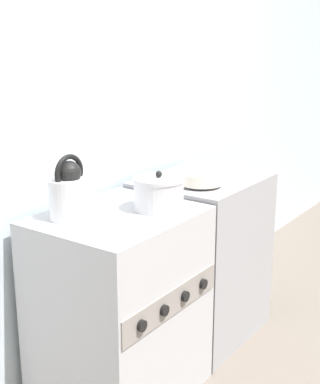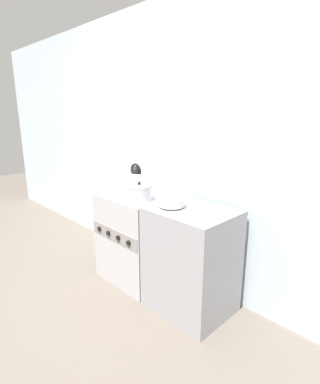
% 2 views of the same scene
% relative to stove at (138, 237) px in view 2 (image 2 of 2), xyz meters
% --- Properties ---
extents(ground_plane, '(12.00, 12.00, 0.00)m').
position_rel_stove_xyz_m(ground_plane, '(0.00, -0.27, -0.41)').
color(ground_plane, '#70665B').
extents(wall_back, '(7.00, 0.06, 2.50)m').
position_rel_stove_xyz_m(wall_back, '(0.00, 0.34, 0.84)').
color(wall_back, silver).
rests_on(wall_back, ground_plane).
extents(stove, '(0.66, 0.56, 0.83)m').
position_rel_stove_xyz_m(stove, '(0.00, 0.00, 0.00)').
color(stove, '#B2B2B7').
rests_on(stove, ground_plane).
extents(counter, '(0.63, 0.52, 0.85)m').
position_rel_stove_xyz_m(counter, '(0.66, -0.01, 0.01)').
color(counter, '#99999E').
rests_on(counter, ground_plane).
extents(kettle, '(0.21, 0.17, 0.26)m').
position_rel_stove_xyz_m(kettle, '(-0.15, 0.12, 0.52)').
color(kettle, silver).
rests_on(kettle, stove).
extents(cooking_pot, '(0.21, 0.21, 0.17)m').
position_rel_stove_xyz_m(cooking_pot, '(0.15, -0.10, 0.48)').
color(cooking_pot, silver).
rests_on(cooking_pot, stove).
extents(enamel_bowl, '(0.20, 0.20, 0.07)m').
position_rel_stove_xyz_m(enamel_bowl, '(0.51, -0.08, 0.47)').
color(enamel_bowl, beige).
rests_on(enamel_bowl, counter).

